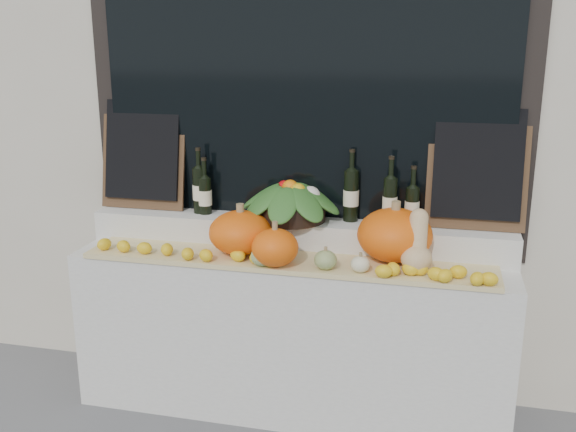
{
  "coord_description": "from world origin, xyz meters",
  "views": [
    {
      "loc": [
        0.72,
        -1.59,
        1.99
      ],
      "look_at": [
        0.0,
        1.45,
        1.12
      ],
      "focal_mm": 40.0,
      "sensor_mm": 36.0,
      "label": 1
    }
  ],
  "objects_px": {
    "pumpkin_left": "(241,232)",
    "pumpkin_right": "(395,235)",
    "wine_bottle_tall": "(351,195)",
    "produce_bowl": "(290,200)",
    "butternut_squash": "(417,246)"
  },
  "relations": [
    {
      "from": "produce_bowl",
      "to": "wine_bottle_tall",
      "type": "relative_size",
      "value": 1.49
    },
    {
      "from": "pumpkin_right",
      "to": "wine_bottle_tall",
      "type": "height_order",
      "value": "wine_bottle_tall"
    },
    {
      "from": "pumpkin_right",
      "to": "produce_bowl",
      "type": "xyz_separation_m",
      "value": [
        -0.57,
        0.15,
        0.11
      ]
    },
    {
      "from": "pumpkin_right",
      "to": "wine_bottle_tall",
      "type": "distance_m",
      "value": 0.36
    },
    {
      "from": "pumpkin_right",
      "to": "produce_bowl",
      "type": "bearing_deg",
      "value": 165.65
    },
    {
      "from": "wine_bottle_tall",
      "to": "butternut_squash",
      "type": "bearing_deg",
      "value": -41.86
    },
    {
      "from": "pumpkin_left",
      "to": "produce_bowl",
      "type": "bearing_deg",
      "value": 45.7
    },
    {
      "from": "butternut_squash",
      "to": "wine_bottle_tall",
      "type": "height_order",
      "value": "wine_bottle_tall"
    },
    {
      "from": "pumpkin_left",
      "to": "butternut_squash",
      "type": "xyz_separation_m",
      "value": [
        0.9,
        -0.05,
        0.01
      ]
    },
    {
      "from": "pumpkin_left",
      "to": "produce_bowl",
      "type": "height_order",
      "value": "produce_bowl"
    },
    {
      "from": "pumpkin_right",
      "to": "butternut_squash",
      "type": "height_order",
      "value": "butternut_squash"
    },
    {
      "from": "pumpkin_left",
      "to": "wine_bottle_tall",
      "type": "relative_size",
      "value": 0.85
    },
    {
      "from": "pumpkin_left",
      "to": "pumpkin_right",
      "type": "height_order",
      "value": "pumpkin_right"
    },
    {
      "from": "pumpkin_left",
      "to": "pumpkin_right",
      "type": "relative_size",
      "value": 0.88
    },
    {
      "from": "pumpkin_left",
      "to": "wine_bottle_tall",
      "type": "xyz_separation_m",
      "value": [
        0.53,
        0.28,
        0.16
      ]
    }
  ]
}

